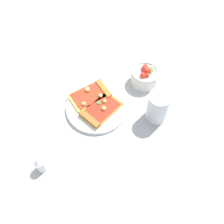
% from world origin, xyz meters
% --- Properties ---
extents(ground_plane, '(2.40, 2.40, 0.00)m').
position_xyz_m(ground_plane, '(0.00, 0.00, 0.00)').
color(ground_plane, '#B2B7BC').
rests_on(ground_plane, ground).
extents(plate, '(0.22, 0.22, 0.01)m').
position_xyz_m(plate, '(-0.01, -0.05, 0.01)').
color(plate, silver).
rests_on(plate, ground_plane).
extents(pizza_slice_near, '(0.15, 0.11, 0.02)m').
position_xyz_m(pizza_slice_near, '(-0.02, -0.07, 0.02)').
color(pizza_slice_near, gold).
rests_on(pizza_slice_near, plate).
extents(pizza_slice_far, '(0.16, 0.14, 0.03)m').
position_xyz_m(pizza_slice_far, '(0.02, -0.01, 0.02)').
color(pizza_slice_far, '#E5B256').
rests_on(pizza_slice_far, plate).
extents(salad_bowl, '(0.10, 0.10, 0.08)m').
position_xyz_m(salad_bowl, '(0.19, -0.13, 0.03)').
color(salad_bowl, white).
rests_on(salad_bowl, ground_plane).
extents(soda_glass, '(0.07, 0.07, 0.12)m').
position_xyz_m(soda_glass, '(0.07, -0.24, 0.06)').
color(soda_glass, silver).
rests_on(soda_glass, ground_plane).
extents(pepper_shaker, '(0.03, 0.03, 0.06)m').
position_xyz_m(pepper_shaker, '(-0.29, -0.03, 0.03)').
color(pepper_shaker, silver).
rests_on(pepper_shaker, ground_plane).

